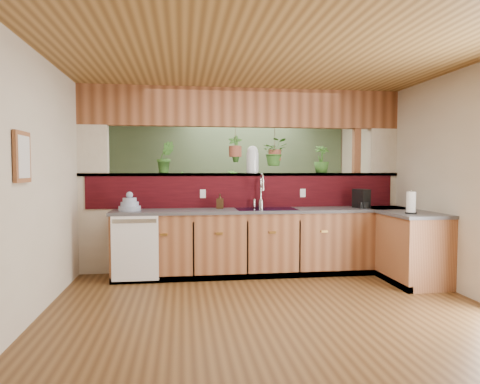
{
  "coord_description": "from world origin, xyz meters",
  "views": [
    {
      "loc": [
        -0.89,
        -4.77,
        1.44
      ],
      "look_at": [
        -0.15,
        0.7,
        1.15
      ],
      "focal_mm": 32.0,
      "sensor_mm": 36.0,
      "label": 1
    }
  ],
  "objects": [
    {
      "name": "ground",
      "position": [
        0.0,
        0.0,
        0.0
      ],
      "size": [
        4.6,
        7.0,
        0.01
      ],
      "primitive_type": "cube",
      "color": "#54361A",
      "rests_on": "ground"
    },
    {
      "name": "ceiling",
      "position": [
        0.0,
        0.0,
        2.6
      ],
      "size": [
        4.6,
        7.0,
        0.01
      ],
      "primitive_type": "cube",
      "color": "brown",
      "rests_on": "ground"
    },
    {
      "name": "wall_back",
      "position": [
        0.0,
        3.5,
        1.3
      ],
      "size": [
        4.6,
        0.02,
        2.6
      ],
      "primitive_type": "cube",
      "color": "beige",
      "rests_on": "ground"
    },
    {
      "name": "wall_front",
      "position": [
        0.0,
        -3.5,
        1.3
      ],
      "size": [
        4.6,
        0.02,
        2.6
      ],
      "primitive_type": "cube",
      "color": "beige",
      "rests_on": "ground"
    },
    {
      "name": "wall_left",
      "position": [
        -2.3,
        0.0,
        1.3
      ],
      "size": [
        0.02,
        7.0,
        2.6
      ],
      "primitive_type": "cube",
      "color": "beige",
      "rests_on": "ground"
    },
    {
      "name": "wall_right",
      "position": [
        2.3,
        0.0,
        1.3
      ],
      "size": [
        0.02,
        7.0,
        2.6
      ],
      "primitive_type": "cube",
      "color": "beige",
      "rests_on": "ground"
    },
    {
      "name": "pass_through_partition",
      "position": [
        0.03,
        1.35,
        1.19
      ],
      "size": [
        4.6,
        0.21,
        2.6
      ],
      "color": "beige",
      "rests_on": "ground"
    },
    {
      "name": "pass_through_ledge",
      "position": [
        0.0,
        1.35,
        1.37
      ],
      "size": [
        4.6,
        0.21,
        0.04
      ],
      "primitive_type": "cube",
      "color": "brown",
      "rests_on": "ground"
    },
    {
      "name": "header_beam",
      "position": [
        0.0,
        1.35,
        2.33
      ],
      "size": [
        4.6,
        0.15,
        0.55
      ],
      "primitive_type": "cube",
      "color": "brown",
      "rests_on": "ground"
    },
    {
      "name": "sage_backwall",
      "position": [
        0.0,
        3.48,
        1.3
      ],
      "size": [
        4.55,
        0.02,
        2.55
      ],
      "primitive_type": "cube",
      "color": "#4C6343",
      "rests_on": "ground"
    },
    {
      "name": "countertop",
      "position": [
        0.84,
        0.87,
        0.45
      ],
      "size": [
        4.14,
        1.52,
        0.9
      ],
      "color": "brown",
      "rests_on": "ground"
    },
    {
      "name": "dishwasher",
      "position": [
        -1.48,
        0.66,
        0.46
      ],
      "size": [
        0.58,
        0.03,
        0.82
      ],
      "color": "white",
      "rests_on": "ground"
    },
    {
      "name": "navy_sink",
      "position": [
        0.25,
        0.98,
        0.82
      ],
      "size": [
        0.82,
        0.5,
        0.18
      ],
      "color": "black",
      "rests_on": "countertop"
    },
    {
      "name": "framed_print",
      "position": [
        -2.27,
        -0.8,
        1.55
      ],
      "size": [
        0.04,
        0.35,
        0.45
      ],
      "color": "brown",
      "rests_on": "wall_left"
    },
    {
      "name": "faucet",
      "position": [
        0.21,
        1.13,
        1.17
      ],
      "size": [
        0.22,
        0.22,
        0.49
      ],
      "color": "#B7B7B2",
      "rests_on": "countertop"
    },
    {
      "name": "dish_stack",
      "position": [
        -1.57,
        0.97,
        0.98
      ],
      "size": [
        0.29,
        0.29,
        0.25
      ],
      "color": "#8A96B2",
      "rests_on": "countertop"
    },
    {
      "name": "soap_dispenser",
      "position": [
        -0.37,
        1.09,
        1.0
      ],
      "size": [
        0.11,
        0.11,
        0.21
      ],
      "primitive_type": "imported",
      "rotation": [
        0.0,
        0.0,
        -0.17
      ],
      "color": "#3C2815",
      "rests_on": "countertop"
    },
    {
      "name": "coffee_maker",
      "position": [
        1.61,
        0.94,
        1.02
      ],
      "size": [
        0.14,
        0.24,
        0.27
      ],
      "rotation": [
        0.0,
        0.0,
        0.32
      ],
      "color": "black",
      "rests_on": "countertop"
    },
    {
      "name": "paper_towel",
      "position": [
        1.89,
        0.12,
        1.03
      ],
      "size": [
        0.13,
        0.13,
        0.29
      ],
      "color": "black",
      "rests_on": "countertop"
    },
    {
      "name": "glass_jar",
      "position": [
        0.12,
        1.35,
        1.59
      ],
      "size": [
        0.18,
        0.18,
        0.39
      ],
      "color": "silver",
      "rests_on": "pass_through_ledge"
    },
    {
      "name": "ledge_plant_left",
      "position": [
        -1.12,
        1.35,
        1.61
      ],
      "size": [
        0.27,
        0.23,
        0.44
      ],
      "primitive_type": "imported",
      "rotation": [
        0.0,
        0.0,
        0.17
      ],
      "color": "#306322",
      "rests_on": "pass_through_ledge"
    },
    {
      "name": "ledge_plant_right",
      "position": [
        1.16,
        1.35,
        1.59
      ],
      "size": [
        0.24,
        0.24,
        0.41
      ],
      "primitive_type": "imported",
      "rotation": [
        0.0,
        0.0,
        0.04
      ],
      "color": "#306322",
      "rests_on": "pass_through_ledge"
    },
    {
      "name": "hanging_plant_a",
      "position": [
        -0.13,
        1.35,
        1.86
      ],
      "size": [
        0.24,
        0.19,
        0.51
      ],
      "color": "brown",
      "rests_on": "header_beam"
    },
    {
      "name": "hanging_plant_b",
      "position": [
        0.45,
        1.35,
        1.86
      ],
      "size": [
        0.39,
        0.35,
        0.51
      ],
      "color": "brown",
      "rests_on": "header_beam"
    },
    {
      "name": "shelving_console",
      "position": [
        -0.27,
        3.25,
        0.5
      ],
      "size": [
        1.44,
        0.69,
        0.93
      ],
      "primitive_type": "cube",
      "rotation": [
        0.0,
        0.0,
        0.24
      ],
      "color": "black",
      "rests_on": "ground"
    },
    {
      "name": "shelf_plant_a",
      "position": [
        -0.88,
        3.25,
        1.18
      ],
      "size": [
        0.26,
        0.21,
        0.44
      ],
      "primitive_type": "imported",
      "rotation": [
        0.0,
        0.0,
        0.24
      ],
      "color": "#306322",
      "rests_on": "shelving_console"
    },
    {
      "name": "shelf_plant_b",
      "position": [
        0.06,
        3.25,
        1.2
      ],
      "size": [
        0.32,
        0.32,
        0.46
      ],
      "primitive_type": "imported",
      "rotation": [
        0.0,
        0.0,
        0.27
      ],
      "color": "#306322",
      "rests_on": "shelving_console"
    },
    {
      "name": "floor_plant",
      "position": [
        1.12,
        2.01,
        0.35
      ],
      "size": [
        0.68,
        0.6,
        0.71
      ],
      "primitive_type": "imported",
      "rotation": [
        0.0,
        0.0,
        -0.08
      ],
      "color": "#306322",
      "rests_on": "ground"
    }
  ]
}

